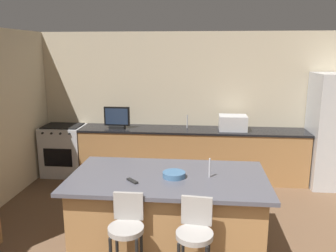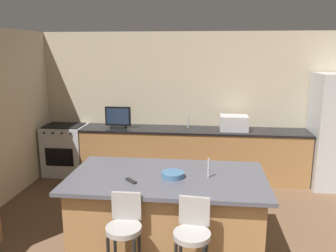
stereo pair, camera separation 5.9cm
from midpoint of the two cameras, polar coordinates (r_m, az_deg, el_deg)
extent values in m
cube|color=beige|center=(6.37, 4.41, 3.63)|extent=(6.25, 0.12, 2.63)
cube|color=#9E7042|center=(6.20, 3.72, -4.86)|extent=(4.00, 0.60, 0.89)
cube|color=black|center=(6.08, 3.78, -0.70)|extent=(4.02, 0.62, 0.04)
cube|color=black|center=(4.28, -0.40, -19.28)|extent=(1.98, 0.97, 0.09)
cube|color=#9E7042|center=(4.07, -0.41, -14.05)|extent=(2.06, 1.05, 0.78)
cube|color=#4C4C56|center=(3.90, -0.42, -8.62)|extent=(2.22, 1.21, 0.04)
cube|color=#B7BABF|center=(6.71, -17.19, -3.91)|extent=(0.74, 0.60, 0.93)
cube|color=black|center=(6.45, -18.19, -5.06)|extent=(0.52, 0.01, 0.33)
cube|color=black|center=(6.59, -17.46, 0.04)|extent=(0.67, 0.50, 0.02)
cylinder|color=black|center=(6.43, -20.51, -1.14)|extent=(0.04, 0.03, 0.04)
cylinder|color=black|center=(6.36, -19.18, -1.18)|extent=(0.04, 0.03, 0.04)
cylinder|color=black|center=(6.29, -17.83, -1.23)|extent=(0.04, 0.03, 0.04)
cylinder|color=black|center=(6.23, -16.45, -1.27)|extent=(0.04, 0.03, 0.04)
cube|color=#B7BABF|center=(6.07, 10.51, 0.53)|extent=(0.48, 0.36, 0.26)
cube|color=black|center=(6.21, -8.75, -0.13)|extent=(0.28, 0.16, 0.05)
cube|color=black|center=(6.17, -8.81, 1.63)|extent=(0.46, 0.05, 0.34)
cube|color=#1E2D47|center=(6.14, -8.87, 1.58)|extent=(0.41, 0.01, 0.29)
cylinder|color=#B2B2B7|center=(6.15, 2.97, 0.79)|extent=(0.02, 0.02, 0.24)
cylinder|color=#B2B2B7|center=(3.84, 6.54, -6.97)|extent=(0.02, 0.02, 0.22)
cylinder|color=gray|center=(3.37, -7.58, -16.75)|extent=(0.34, 0.34, 0.05)
cube|color=gray|center=(3.42, -7.12, -13.13)|extent=(0.29, 0.04, 0.28)
cylinder|color=gray|center=(3.23, 3.90, -17.72)|extent=(0.34, 0.34, 0.05)
cube|color=gray|center=(3.28, 4.30, -13.93)|extent=(0.29, 0.06, 0.28)
cylinder|color=#3F668C|center=(3.84, 0.57, -8.14)|extent=(0.26, 0.26, 0.06)
cube|color=black|center=(3.91, 1.51, -8.17)|extent=(0.08, 0.15, 0.01)
cube|color=black|center=(3.74, -6.43, -9.11)|extent=(0.15, 0.15, 0.02)
camera|label=1|loc=(0.03, -90.36, -0.08)|focal=36.44mm
camera|label=2|loc=(0.03, 89.64, 0.08)|focal=36.44mm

